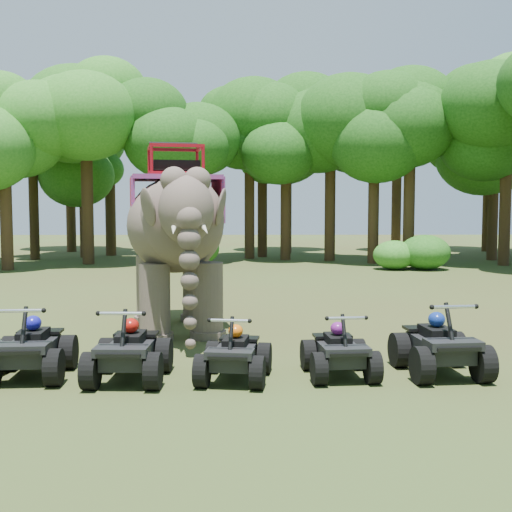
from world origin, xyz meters
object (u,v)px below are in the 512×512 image
object	(u,v)px
elephant	(176,236)
atv_0	(31,340)
atv_2	(234,347)
atv_3	(339,344)
atv_4	(440,337)
atv_1	(129,343)

from	to	relation	value
elephant	atv_0	world-z (taller)	elephant
atv_2	atv_3	size ratio (longest dim) A/B	1.00
elephant	atv_3	distance (m)	5.64
atv_0	atv_4	bearing A→B (deg)	-2.76
atv_3	atv_4	world-z (taller)	atv_4
atv_2	atv_4	size ratio (longest dim) A/B	0.86
atv_0	atv_1	distance (m)	1.73
elephant	atv_0	xyz separation A→B (m)	(-2.06, -4.26, -1.59)
atv_0	atv_2	xyz separation A→B (m)	(3.51, -0.23, -0.07)
atv_0	atv_2	bearing A→B (deg)	-7.24
atv_0	atv_1	world-z (taller)	atv_0
elephant	atv_1	bearing A→B (deg)	-105.48
atv_2	atv_4	bearing A→B (deg)	13.10
atv_0	atv_2	size ratio (longest dim) A/B	1.13
atv_0	atv_3	distance (m)	5.32
atv_2	atv_4	xyz separation A→B (m)	(3.59, 0.32, 0.09)
elephant	atv_3	bearing A→B (deg)	-63.88
atv_1	atv_4	size ratio (longest dim) A/B	0.96
elephant	atv_1	size ratio (longest dim) A/B	3.09
atv_2	atv_3	xyz separation A→B (m)	(1.81, 0.21, -0.00)
atv_3	atv_2	bearing A→B (deg)	-178.04
atv_1	atv_2	distance (m)	1.79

